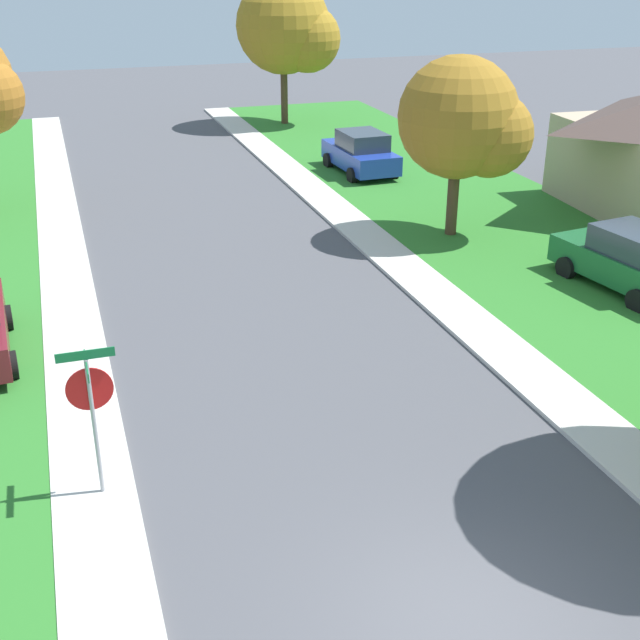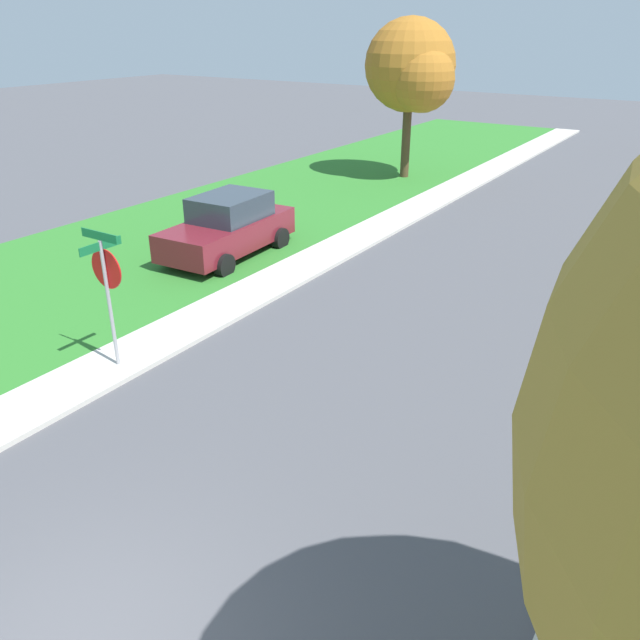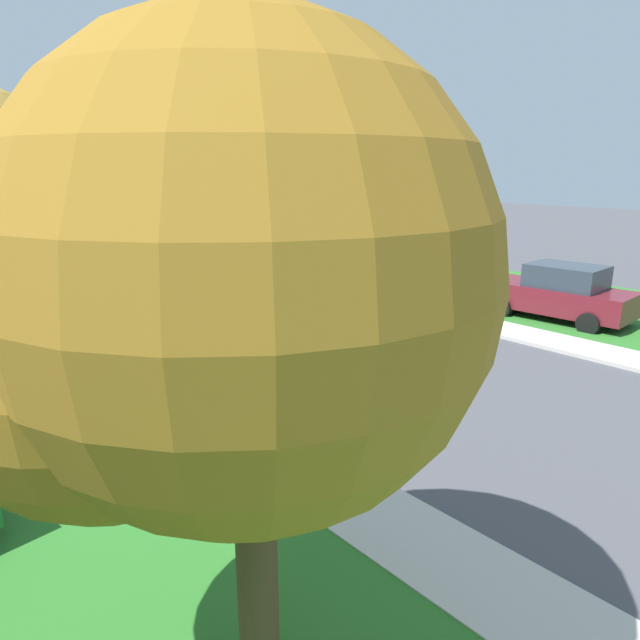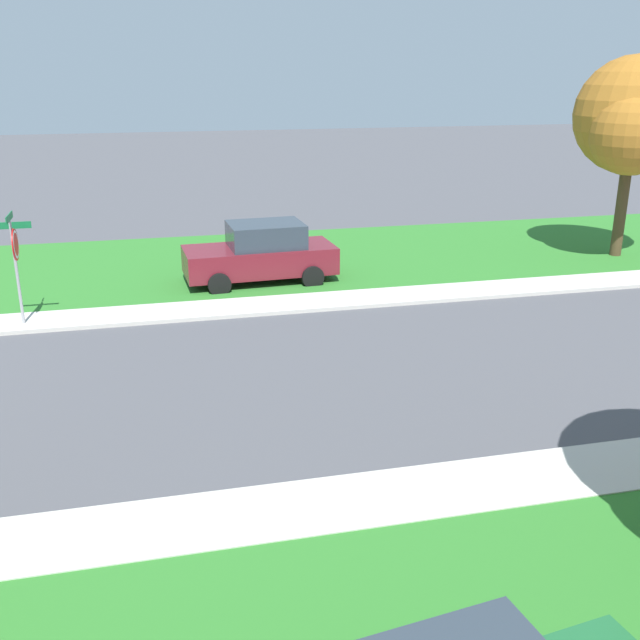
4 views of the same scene
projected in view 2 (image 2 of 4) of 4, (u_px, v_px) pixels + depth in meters
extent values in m
cube|color=beige|center=(321.00, 257.00, 18.22)|extent=(1.40, 56.00, 0.10)
cube|color=#2D7528|center=(198.00, 231.00, 20.54)|extent=(8.00, 56.00, 0.08)
cylinder|color=#9E9EA3|center=(110.00, 307.00, 11.94)|extent=(0.07, 0.07, 2.60)
cylinder|color=red|center=(106.00, 269.00, 11.66)|extent=(0.76, 0.03, 0.76)
cylinder|color=white|center=(107.00, 269.00, 11.67)|extent=(0.67, 0.01, 0.67)
cylinder|color=red|center=(107.00, 269.00, 11.67)|extent=(0.55, 0.01, 0.55)
cube|color=#146B38|center=(99.00, 236.00, 11.35)|extent=(0.92, 0.02, 0.16)
cube|color=#146B38|center=(101.00, 246.00, 11.43)|extent=(0.02, 0.92, 0.16)
cube|color=maroon|center=(227.00, 233.00, 18.11)|extent=(2.03, 4.39, 0.76)
cube|color=#2D3842|center=(230.00, 207.00, 17.96)|extent=(1.71, 2.18, 0.68)
cylinder|color=black|center=(225.00, 266.00, 16.81)|extent=(0.27, 0.65, 0.64)
cylinder|color=black|center=(172.00, 254.00, 17.63)|extent=(0.27, 0.65, 0.64)
cylinder|color=black|center=(280.00, 239.00, 18.90)|extent=(0.27, 0.65, 0.64)
cylinder|color=black|center=(231.00, 230.00, 19.72)|extent=(0.27, 0.65, 0.64)
cylinder|color=#4C3823|center=(406.00, 139.00, 26.89)|extent=(0.36, 0.36, 3.27)
sphere|color=#A26420|center=(410.00, 65.00, 25.66)|extent=(3.64, 3.64, 3.64)
sphere|color=#A26420|center=(422.00, 79.00, 25.04)|extent=(2.55, 2.55, 2.55)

